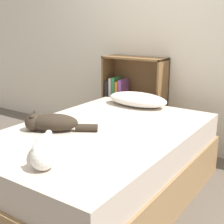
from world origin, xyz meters
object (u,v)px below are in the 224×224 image
Objects in this scene: cat_dark at (51,123)px; cat_light at (45,150)px; pillow at (137,99)px; bed at (102,163)px; bookshelf at (133,99)px.

cat_light is at bearing 99.81° from cat_dark.
cat_light is at bearing -82.63° from pillow.
bed is 3.10× the size of pillow.
cat_dark reaches higher than pillow.
cat_dark is at bearing -99.00° from pillow.
bed is 0.51m from cat_dark.
bookshelf reaches higher than cat_light.
pillow is (-0.12, 0.75, 0.35)m from bed.
pillow is 0.62× the size of bookshelf.
cat_dark is (-0.28, -0.24, 0.35)m from bed.
pillow is at bearing 99.23° from bed.
bed is at bearing 142.77° from cat_light.
cat_light reaches higher than cat_dark.
bookshelf is at bearing 125.12° from pillow.
cat_dark is at bearing 178.54° from cat_light.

